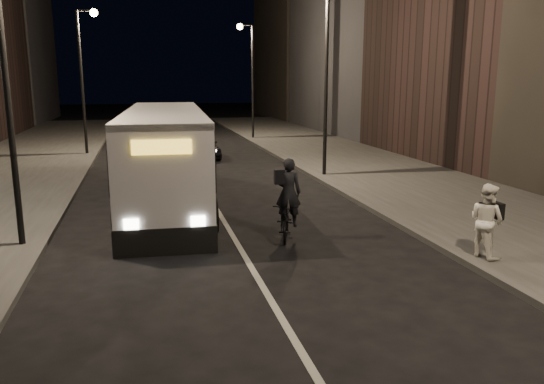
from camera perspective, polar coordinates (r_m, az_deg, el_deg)
ground at (r=11.70m, az=-1.04°, el=-10.11°), size 180.00×180.00×0.00m
sidewalk_right at (r=27.22m, az=10.02°, el=2.70°), size 7.00×70.00×0.16m
streetlight_right_mid at (r=23.87m, az=5.27°, el=14.28°), size 1.20×0.44×8.12m
streetlight_right_far at (r=39.35m, az=-2.50°, el=13.42°), size 1.20×0.44×8.12m
streetlight_left_near at (r=14.90m, az=-26.05°, el=14.52°), size 1.20×0.44×8.12m
streetlight_left_far at (r=32.72m, az=-19.43°, el=13.05°), size 1.20×0.44×8.12m
city_bus at (r=19.52m, az=-11.38°, el=4.18°), size 3.44×12.55×3.35m
cyclist_on_bicycle at (r=14.88m, az=1.60°, el=-2.12°), size 1.25×2.13×2.32m
pedestrian_woman at (r=13.81m, az=22.07°, el=-2.86°), size 0.89×1.03×1.82m
car_near at (r=30.56m, az=-7.70°, el=4.98°), size 2.12×4.33×1.42m
car_mid at (r=38.27m, az=-11.89°, el=6.28°), size 2.14×4.64×1.47m
car_far at (r=39.39m, az=-9.10°, el=6.29°), size 1.84×3.99×1.13m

